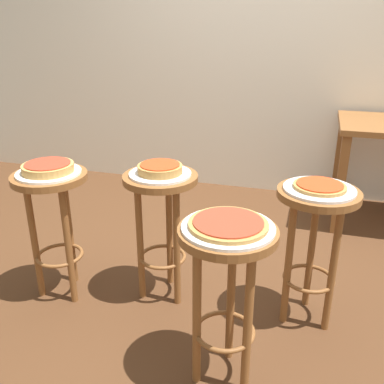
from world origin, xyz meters
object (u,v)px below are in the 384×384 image
(stool_foreground, at_px, (227,272))
(serving_plate_middle, at_px, (49,173))
(pizza_leftside, at_px, (160,168))
(stool_leftside, at_px, (161,209))
(serving_plate_leftside, at_px, (160,174))
(stool_rear, at_px, (315,227))
(pizza_middle, at_px, (48,167))
(pizza_rear, at_px, (320,186))
(stool_middle, at_px, (53,207))
(pizza_foreground, at_px, (228,224))
(serving_plate_rear, at_px, (319,189))
(serving_plate_foreground, at_px, (228,228))

(stool_foreground, relative_size, serving_plate_middle, 2.19)
(pizza_leftside, bearing_deg, serving_plate_middle, -165.17)
(stool_leftside, bearing_deg, serving_plate_leftside, 180.00)
(stool_foreground, height_order, stool_rear, same)
(stool_foreground, distance_m, pizza_middle, 1.08)
(pizza_rear, bearing_deg, pizza_middle, -173.33)
(serving_plate_leftside, bearing_deg, stool_middle, -165.17)
(pizza_foreground, xyz_separation_m, serving_plate_leftside, (-0.45, 0.49, -0.02))
(pizza_foreground, bearing_deg, stool_rear, 57.32)
(serving_plate_middle, xyz_separation_m, pizza_rear, (1.32, 0.15, 0.02))
(stool_middle, relative_size, pizza_leftside, 3.14)
(pizza_rear, bearing_deg, serving_plate_leftside, -179.31)
(stool_middle, height_order, serving_plate_leftside, serving_plate_leftside)
(pizza_foreground, height_order, serving_plate_rear, pizza_foreground)
(serving_plate_leftside, height_order, pizza_rear, pizza_rear)
(stool_middle, distance_m, stool_rear, 1.33)
(serving_plate_leftside, xyz_separation_m, pizza_leftside, (0.00, 0.00, 0.03))
(pizza_leftside, xyz_separation_m, stool_rear, (0.77, 0.01, -0.22))
(serving_plate_leftside, distance_m, pizza_leftside, 0.03)
(serving_plate_foreground, bearing_deg, serving_plate_rear, 57.32)
(stool_foreground, bearing_deg, pizza_leftside, 132.70)
(pizza_foreground, bearing_deg, serving_plate_leftside, 132.70)
(serving_plate_middle, distance_m, stool_rear, 1.35)
(serving_plate_foreground, xyz_separation_m, stool_middle, (-1.00, 0.35, -0.19))
(pizza_middle, bearing_deg, serving_plate_middle, -90.00)
(stool_middle, bearing_deg, serving_plate_rear, 6.67)
(serving_plate_middle, relative_size, pizza_rear, 1.35)
(pizza_foreground, height_order, serving_plate_leftside, pizza_foreground)
(serving_plate_leftside, bearing_deg, pizza_leftside, 0.00)
(stool_foreground, height_order, pizza_foreground, pizza_foreground)
(serving_plate_rear, bearing_deg, serving_plate_middle, -173.33)
(pizza_leftside, bearing_deg, serving_plate_rear, 0.69)
(serving_plate_leftside, bearing_deg, pizza_middle, -165.17)
(pizza_leftside, relative_size, pizza_rear, 0.94)
(serving_plate_foreground, bearing_deg, pizza_rear, 57.32)
(pizza_middle, distance_m, pizza_rear, 1.33)
(stool_foreground, distance_m, serving_plate_middle, 1.08)
(stool_foreground, bearing_deg, serving_plate_rear, 57.32)
(serving_plate_foreground, distance_m, serving_plate_middle, 1.06)
(pizza_middle, relative_size, stool_rear, 0.36)
(pizza_middle, height_order, serving_plate_leftside, pizza_middle)
(serving_plate_foreground, distance_m, serving_plate_rear, 0.59)
(stool_foreground, distance_m, serving_plate_foreground, 0.19)
(stool_foreground, bearing_deg, pizza_middle, 160.97)
(stool_middle, relative_size, stool_rear, 1.00)
(serving_plate_leftside, relative_size, pizza_rear, 1.31)
(serving_plate_foreground, distance_m, stool_rear, 0.62)
(serving_plate_middle, bearing_deg, serving_plate_leftside, 14.83)
(serving_plate_foreground, distance_m, serving_plate_leftside, 0.67)
(stool_foreground, xyz_separation_m, pizza_leftside, (-0.45, 0.49, 0.22))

